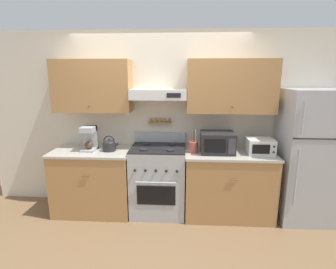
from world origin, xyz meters
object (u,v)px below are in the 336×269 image
microwave (217,142)px  toaster_oven (260,146)px  utensil_crock (193,147)px  refrigerator (309,156)px  stove_range (158,180)px  coffee_maker (90,138)px  tea_kettle (109,145)px

microwave → toaster_oven: bearing=-2.0°
microwave → utensil_crock: utensil_crock is taller
refrigerator → stove_range: bearing=179.4°
refrigerator → coffee_maker: (-2.97, 0.02, 0.20)m
stove_range → coffee_maker: bearing=-179.8°
refrigerator → tea_kettle: (-2.69, -0.02, 0.11)m
stove_range → refrigerator: (2.02, -0.02, 0.40)m
refrigerator → microwave: size_ratio=3.96×
tea_kettle → microwave: bearing=0.7°
refrigerator → toaster_oven: bearing=-178.3°
stove_range → toaster_oven: (1.36, -0.04, 0.53)m
coffee_maker → toaster_oven: coffee_maker is taller
toaster_oven → coffee_maker: bearing=179.1°
tea_kettle → coffee_maker: size_ratio=0.68×
refrigerator → toaster_oven: size_ratio=5.12×
tea_kettle → microwave: size_ratio=0.51×
tea_kettle → microwave: microwave is taller
refrigerator → toaster_oven: 0.67m
refrigerator → tea_kettle: size_ratio=7.76×
microwave → refrigerator: bearing=-0.0°
refrigerator → utensil_crock: size_ratio=5.84×
stove_range → refrigerator: refrigerator is taller
tea_kettle → stove_range: bearing=3.3°
coffee_maker → toaster_oven: bearing=-0.9°
utensil_crock → stove_range: bearing=175.5°
stove_range → refrigerator: size_ratio=0.63×
stove_range → coffee_maker: (-0.95, -0.00, 0.60)m
tea_kettle → coffee_maker: 0.30m
utensil_crock → microwave: bearing=3.2°
coffee_maker → toaster_oven: 2.32m
stove_range → refrigerator: bearing=-0.6°
stove_range → refrigerator: 2.06m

